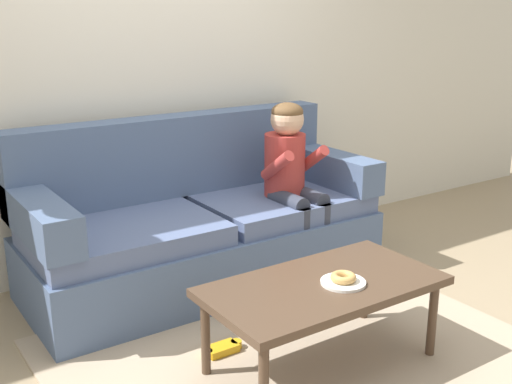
% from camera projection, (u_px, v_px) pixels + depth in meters
% --- Properties ---
extents(ground, '(10.00, 10.00, 0.00)m').
position_uv_depth(ground, '(271.00, 337.00, 3.29)').
color(ground, '#9E896B').
extents(wall_back, '(8.00, 0.10, 2.80)m').
position_uv_depth(wall_back, '(146.00, 51.00, 4.02)').
color(wall_back, silver).
rests_on(wall_back, ground).
extents(area_rug, '(2.27, 1.89, 0.01)m').
position_uv_depth(area_rug, '(300.00, 356.00, 3.09)').
color(area_rug, tan).
rests_on(area_rug, ground).
extents(couch, '(2.16, 0.90, 1.01)m').
position_uv_depth(couch, '(200.00, 226.00, 3.91)').
color(couch, slate).
rests_on(couch, ground).
extents(coffee_table, '(1.12, 0.59, 0.43)m').
position_uv_depth(coffee_table, '(323.00, 291.00, 2.92)').
color(coffee_table, '#4C3828').
rests_on(coffee_table, ground).
extents(person_child, '(0.34, 0.58, 1.10)m').
position_uv_depth(person_child, '(292.00, 172.00, 3.94)').
color(person_child, '#AD3833').
rests_on(person_child, ground).
extents(plate, '(0.21, 0.21, 0.01)m').
position_uv_depth(plate, '(343.00, 282.00, 2.89)').
color(plate, white).
rests_on(plate, coffee_table).
extents(donut, '(0.13, 0.13, 0.04)m').
position_uv_depth(donut, '(343.00, 277.00, 2.88)').
color(donut, tan).
rests_on(donut, plate).
extents(toy_controller, '(0.23, 0.09, 0.05)m').
position_uv_depth(toy_controller, '(222.00, 350.00, 3.11)').
color(toy_controller, gold).
rests_on(toy_controller, ground).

